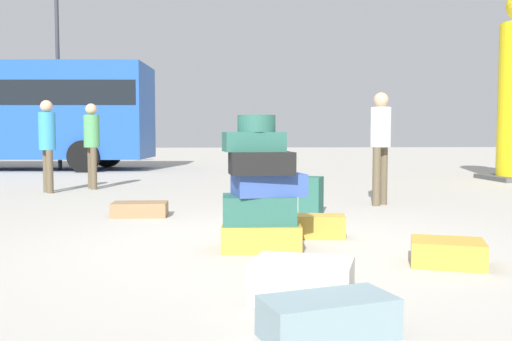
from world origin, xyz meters
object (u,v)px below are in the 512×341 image
object	(u,v)px
suitcase_teal_upright_blue	(311,196)
suitcase_tan_left_side	(317,226)
suitcase_cream_foreground_near	(303,281)
person_passerby_in_red	(381,138)
suitcase_tan_behind_tower	(447,253)
lamp_post	(57,49)
person_tourist_with_camera	(47,138)
suitcase_tower	(261,194)
suitcase_brown_right_side	(140,209)
person_bearded_onlooker	(92,138)
suitcase_slate_foreground_far	(328,317)

from	to	relation	value
suitcase_teal_upright_blue	suitcase_tan_left_side	distance (m)	1.64
suitcase_cream_foreground_near	person_passerby_in_red	distance (m)	5.10
suitcase_tan_behind_tower	suitcase_cream_foreground_near	bearing A→B (deg)	-126.89
suitcase_teal_upright_blue	lamp_post	world-z (taller)	lamp_post
person_passerby_in_red	lamp_post	xyz separation A→B (m)	(-7.13, 9.01, 2.61)
suitcase_cream_foreground_near	person_passerby_in_red	world-z (taller)	person_passerby_in_red
suitcase_cream_foreground_near	lamp_post	xyz separation A→B (m)	(-5.20, 13.64, 3.49)
suitcase_cream_foreground_near	lamp_post	size ratio (longest dim) A/B	0.11
suitcase_tan_behind_tower	suitcase_tan_left_side	size ratio (longest dim) A/B	1.00
person_tourist_with_camera	suitcase_cream_foreground_near	bearing A→B (deg)	-4.13
suitcase_tower	suitcase_cream_foreground_near	xyz separation A→B (m)	(0.13, -1.60, -0.38)
suitcase_tan_behind_tower	person_passerby_in_red	world-z (taller)	person_passerby_in_red
suitcase_tower	suitcase_cream_foreground_near	world-z (taller)	suitcase_tower
suitcase_tan_left_side	suitcase_brown_right_side	bearing A→B (deg)	148.82
person_passerby_in_red	suitcase_teal_upright_blue	bearing A→B (deg)	-9.12
suitcase_tan_left_side	person_tourist_with_camera	world-z (taller)	person_tourist_with_camera
suitcase_cream_foreground_near	person_bearded_onlooker	world-z (taller)	person_bearded_onlooker
person_bearded_onlooker	suitcase_tan_left_side	bearing A→B (deg)	6.26
suitcase_tan_left_side	person_bearded_onlooker	xyz separation A→B (m)	(-3.41, 5.34, 0.87)
suitcase_tower	suitcase_tan_behind_tower	bearing A→B (deg)	-26.55
person_passerby_in_red	suitcase_tan_left_side	bearing A→B (deg)	14.91
suitcase_tan_left_side	lamp_post	bearing A→B (deg)	123.98
suitcase_tan_left_side	suitcase_cream_foreground_near	distance (m)	2.20
suitcase_brown_right_side	suitcase_cream_foreground_near	bearing A→B (deg)	-67.21
suitcase_teal_upright_blue	suitcase_cream_foreground_near	bearing A→B (deg)	-77.61
person_tourist_with_camera	person_passerby_in_red	xyz separation A→B (m)	(5.50, -2.21, 0.01)
suitcase_tower	person_bearded_onlooker	size ratio (longest dim) A/B	0.74
person_bearded_onlooker	person_passerby_in_red	distance (m)	5.62
suitcase_teal_upright_blue	suitcase_tan_behind_tower	xyz separation A→B (m)	(0.60, -2.89, -0.15)
person_tourist_with_camera	suitcase_brown_right_side	bearing A→B (deg)	1.99
suitcase_tower	suitcase_tan_left_side	world-z (taller)	suitcase_tower
suitcase_cream_foreground_near	person_tourist_with_camera	bearing A→B (deg)	136.94
person_bearded_onlooker	suitcase_tower	bearing A→B (deg)	-0.98
person_tourist_with_camera	suitcase_tan_left_side	bearing A→B (deg)	9.19
person_tourist_with_camera	person_passerby_in_red	bearing A→B (deg)	36.49
suitcase_slate_foreground_far	person_passerby_in_red	distance (m)	5.66
person_passerby_in_red	person_tourist_with_camera	bearing A→B (deg)	-67.06
suitcase_teal_upright_blue	person_tourist_with_camera	xyz separation A→B (m)	(-4.30, 3.08, 0.75)
suitcase_tan_behind_tower	suitcase_tower	bearing A→B (deg)	173.40
suitcase_teal_upright_blue	lamp_post	distance (m)	12.01
person_tourist_with_camera	suitcase_slate_foreground_far	bearing A→B (deg)	-5.92
suitcase_teal_upright_blue	lamp_post	bearing A→B (deg)	144.44
suitcase_cream_foreground_near	suitcase_tower	bearing A→B (deg)	113.97
suitcase_tower	person_bearded_onlooker	world-z (taller)	person_bearded_onlooker
suitcase_cream_foreground_near	person_bearded_onlooker	xyz separation A→B (m)	(-2.91, 7.48, 0.86)
suitcase_brown_right_side	person_bearded_onlooker	world-z (taller)	person_bearded_onlooker
suitcase_tan_behind_tower	suitcase_cream_foreground_near	size ratio (longest dim) A/B	0.92
suitcase_cream_foreground_near	person_bearded_onlooker	bearing A→B (deg)	130.69
suitcase_tan_left_side	person_passerby_in_red	bearing A→B (deg)	67.73
person_bearded_onlooker	suitcase_brown_right_side	bearing A→B (deg)	-5.71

